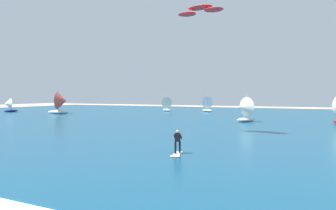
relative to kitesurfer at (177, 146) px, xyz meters
name	(u,v)px	position (x,y,z in m)	size (l,w,h in m)	color
ocean	(242,119)	(-2.45, 34.17, -0.65)	(160.00, 90.00, 0.10)	navy
kitesurfer	(177,146)	(0.00, 0.00, 0.00)	(1.01, 2.03, 1.67)	white
kite	(200,10)	(-1.86, 9.95, 11.98)	(5.10, 2.27, 0.75)	red
sailboat_anchored_offshore	(244,109)	(-0.80, 26.82, 1.32)	(3.49, 3.78, 4.20)	silver
sailboat_leading	(166,104)	(-24.73, 49.29, 1.26)	(3.64, 3.47, 4.06)	white
sailboat_mid_left	(8,105)	(-56.52, 29.16, 1.11)	(2.98, 3.35, 3.74)	navy
sailboat_far_left	(206,104)	(-14.81, 51.48, 1.39)	(3.89, 3.75, 4.34)	white
sailboat_outermost	(61,103)	(-40.31, 29.68, 1.83)	(4.72, 4.22, 5.30)	white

